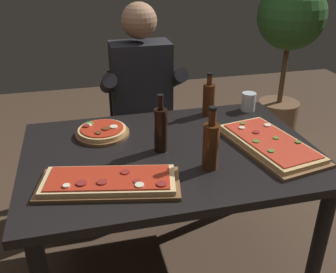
# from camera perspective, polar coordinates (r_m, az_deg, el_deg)

# --- Properties ---
(ground_plane) EXTENTS (6.40, 6.40, 0.00)m
(ground_plane) POSITION_cam_1_polar(r_m,az_deg,el_deg) (2.27, 0.32, -18.74)
(ground_plane) COLOR #4C3828
(dining_table) EXTENTS (1.40, 0.96, 0.74)m
(dining_table) POSITION_cam_1_polar(r_m,az_deg,el_deg) (1.86, 0.37, -4.67)
(dining_table) COLOR black
(dining_table) RESTS_ON ground_plane
(pizza_rectangular_front) EXTENTS (0.61, 0.35, 0.05)m
(pizza_rectangular_front) POSITION_cam_1_polar(r_m,az_deg,el_deg) (1.56, -8.88, -6.81)
(pizza_rectangular_front) COLOR brown
(pizza_rectangular_front) RESTS_ON dining_table
(pizza_rectangular_left) EXTENTS (0.39, 0.60, 0.05)m
(pizza_rectangular_left) POSITION_cam_1_polar(r_m,az_deg,el_deg) (1.90, 15.17, -1.06)
(pizza_rectangular_left) COLOR brown
(pizza_rectangular_left) RESTS_ON dining_table
(pizza_round_far) EXTENTS (0.28, 0.28, 0.05)m
(pizza_round_far) POSITION_cam_1_polar(r_m,az_deg,el_deg) (1.98, -9.92, 0.75)
(pizza_round_far) COLOR brown
(pizza_round_far) RESTS_ON dining_table
(wine_bottle_dark) EXTENTS (0.07, 0.07, 0.29)m
(wine_bottle_dark) POSITION_cam_1_polar(r_m,az_deg,el_deg) (1.63, 6.51, -1.24)
(wine_bottle_dark) COLOR #47230F
(wine_bottle_dark) RESTS_ON dining_table
(oil_bottle_amber) EXTENTS (0.06, 0.06, 0.28)m
(oil_bottle_amber) POSITION_cam_1_polar(r_m,az_deg,el_deg) (1.76, -1.10, 1.15)
(oil_bottle_amber) COLOR black
(oil_bottle_amber) RESTS_ON dining_table
(vinegar_bottle_green) EXTENTS (0.07, 0.07, 0.25)m
(vinegar_bottle_green) POSITION_cam_1_polar(r_m,az_deg,el_deg) (2.19, 6.19, 5.77)
(vinegar_bottle_green) COLOR #47230F
(vinegar_bottle_green) RESTS_ON dining_table
(tumbler_near_camera) EXTENTS (0.08, 0.08, 0.11)m
(tumbler_near_camera) POSITION_cam_1_polar(r_m,az_deg,el_deg) (2.30, 12.10, 5.18)
(tumbler_near_camera) COLOR silver
(tumbler_near_camera) RESTS_ON dining_table
(diner_chair) EXTENTS (0.44, 0.44, 0.87)m
(diner_chair) POSITION_cam_1_polar(r_m,az_deg,el_deg) (2.68, -4.09, 1.70)
(diner_chair) COLOR black
(diner_chair) RESTS_ON ground_plane
(seated_diner) EXTENTS (0.53, 0.41, 1.33)m
(seated_diner) POSITION_cam_1_polar(r_m,az_deg,el_deg) (2.47, -3.79, 5.95)
(seated_diner) COLOR #23232D
(seated_diner) RESTS_ON ground_plane
(potted_plant_corner) EXTENTS (0.56, 0.56, 1.40)m
(potted_plant_corner) POSITION_cam_1_polar(r_m,az_deg,el_deg) (3.41, 17.71, 13.62)
(potted_plant_corner) COLOR #846042
(potted_plant_corner) RESTS_ON ground_plane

